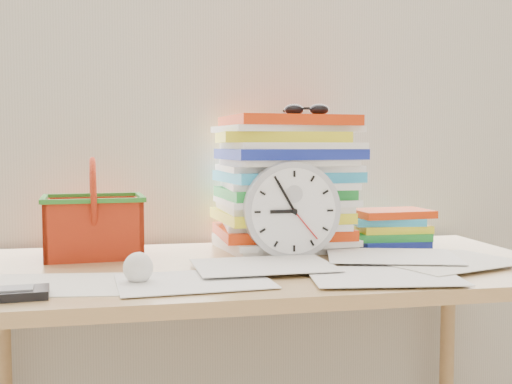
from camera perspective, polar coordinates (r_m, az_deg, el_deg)
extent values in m
cube|color=silver|center=(1.94, -1.94, 13.58)|extent=(4.00, 0.04, 2.70)
cube|color=beige|center=(1.91, -1.83, 12.20)|extent=(2.40, 0.01, 2.50)
cube|color=#AA844F|center=(1.55, 0.62, -6.92)|extent=(1.40, 0.70, 0.03)
cylinder|color=#AA844F|center=(2.14, 16.60, -14.31)|extent=(0.04, 0.04, 0.72)
cylinder|color=#B2B3B7|center=(1.61, 3.16, -1.62)|extent=(0.24, 0.05, 0.24)
sphere|color=white|center=(1.35, -10.46, -6.61)|extent=(0.06, 0.06, 0.06)
cube|color=black|center=(1.29, -21.69, -8.46)|extent=(0.17, 0.09, 0.02)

